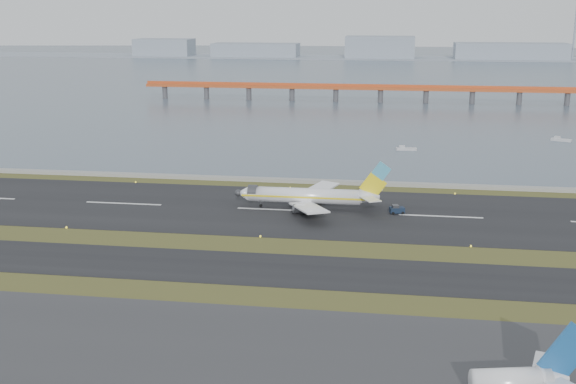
% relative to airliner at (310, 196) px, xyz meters
% --- Properties ---
extents(ground, '(1000.00, 1000.00, 0.00)m').
position_rel_airliner_xyz_m(ground, '(-8.03, -31.88, -3.46)').
color(ground, '#344418').
rests_on(ground, ground).
extents(apron_strip, '(1000.00, 50.00, 0.10)m').
position_rel_airliner_xyz_m(apron_strip, '(-8.03, -86.88, -3.41)').
color(apron_strip, '#313134').
rests_on(apron_strip, ground).
extents(taxiway_strip, '(1000.00, 18.00, 0.10)m').
position_rel_airliner_xyz_m(taxiway_strip, '(-8.03, -43.88, -3.41)').
color(taxiway_strip, black).
rests_on(taxiway_strip, ground).
extents(runway_strip, '(1000.00, 45.00, 0.10)m').
position_rel_airliner_xyz_m(runway_strip, '(-8.03, -1.88, -3.41)').
color(runway_strip, black).
rests_on(runway_strip, ground).
extents(seawall, '(1000.00, 2.50, 1.00)m').
position_rel_airliner_xyz_m(seawall, '(-8.03, 28.12, -2.96)').
color(seawall, gray).
rests_on(seawall, ground).
extents(bay_water, '(1400.00, 800.00, 1.30)m').
position_rel_airliner_xyz_m(bay_water, '(-8.03, 428.12, -3.46)').
color(bay_water, '#445161').
rests_on(bay_water, ground).
extents(red_pier, '(260.00, 5.00, 10.20)m').
position_rel_airliner_xyz_m(red_pier, '(11.97, 218.12, 3.82)').
color(red_pier, '#BB4C20').
rests_on(red_pier, ground).
extents(far_shoreline, '(1400.00, 80.00, 60.50)m').
position_rel_airliner_xyz_m(far_shoreline, '(5.59, 588.12, 2.61)').
color(far_shoreline, '#8A95A3').
rests_on(far_shoreline, ground).
extents(airliner, '(38.52, 32.89, 12.80)m').
position_rel_airliner_xyz_m(airliner, '(0.00, 0.00, 0.00)').
color(airliner, white).
rests_on(airliner, ground).
extents(pushback_tug, '(3.91, 2.84, 2.25)m').
position_rel_airliner_xyz_m(pushback_tug, '(21.44, -0.94, -2.37)').
color(pushback_tug, '#121E32').
rests_on(pushback_tug, ground).
extents(second_airliner_tail, '(15.89, 12.93, 9.86)m').
position_rel_airliner_xyz_m(second_airliner_tail, '(38.00, -85.97, -0.57)').
color(second_airliner_tail, white).
rests_on(second_airliner_tail, ground).
extents(workboat_near, '(7.28, 2.85, 1.73)m').
position_rel_airliner_xyz_m(workboat_near, '(24.29, 82.52, -2.91)').
color(workboat_near, '#BABBBF').
rests_on(workboat_near, ground).
extents(workboat_far, '(7.69, 5.15, 1.79)m').
position_rel_airliner_xyz_m(workboat_far, '(82.64, 109.68, -2.89)').
color(workboat_far, '#BABBBF').
rests_on(workboat_far, ground).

